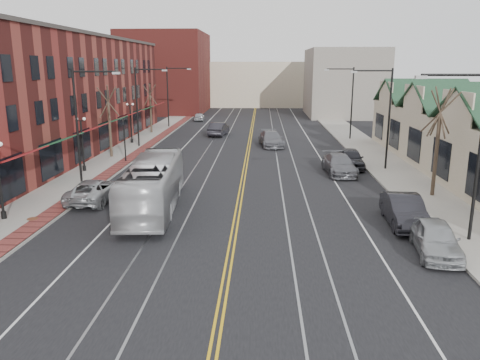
# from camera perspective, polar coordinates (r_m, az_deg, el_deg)

# --- Properties ---
(ground) EXTENTS (160.00, 160.00, 0.00)m
(ground) POSITION_cam_1_polar(r_m,az_deg,el_deg) (18.02, -2.06, -13.89)
(ground) COLOR black
(ground) RESTS_ON ground
(sidewalk_left) EXTENTS (4.00, 120.00, 0.15)m
(sidewalk_left) POSITION_cam_1_polar(r_m,az_deg,el_deg) (39.19, -17.32, 0.97)
(sidewalk_left) COLOR gray
(sidewalk_left) RESTS_ON ground
(sidewalk_right) EXTENTS (4.00, 120.00, 0.15)m
(sidewalk_right) POSITION_cam_1_polar(r_m,az_deg,el_deg) (38.34, 18.73, 0.59)
(sidewalk_right) COLOR gray
(sidewalk_right) RESTS_ON ground
(building_left) EXTENTS (10.00, 50.00, 11.00)m
(building_left) POSITION_cam_1_polar(r_m,az_deg,el_deg) (47.57, -22.98, 9.30)
(building_left) COLOR maroon
(building_left) RESTS_ON ground
(backdrop_left) EXTENTS (14.00, 18.00, 14.00)m
(backdrop_left) POSITION_cam_1_polar(r_m,az_deg,el_deg) (87.64, -8.94, 12.78)
(backdrop_left) COLOR maroon
(backdrop_left) RESTS_ON ground
(backdrop_mid) EXTENTS (22.00, 14.00, 9.00)m
(backdrop_mid) POSITION_cam_1_polar(r_m,az_deg,el_deg) (100.97, 1.97, 11.64)
(backdrop_mid) COLOR #BAAC8F
(backdrop_mid) RESTS_ON ground
(backdrop_right) EXTENTS (12.00, 16.00, 11.00)m
(backdrop_right) POSITION_cam_1_polar(r_m,az_deg,el_deg) (82.08, 12.52, 11.52)
(backdrop_right) COLOR slate
(backdrop_right) RESTS_ON ground
(streetlight_l_1) EXTENTS (3.33, 0.25, 8.00)m
(streetlight_l_1) POSITION_cam_1_polar(r_m,az_deg,el_deg) (34.39, -18.65, 7.53)
(streetlight_l_1) COLOR black
(streetlight_l_1) RESTS_ON sidewalk_left
(streetlight_l_2) EXTENTS (3.33, 0.25, 8.00)m
(streetlight_l_2) POSITION_cam_1_polar(r_m,az_deg,el_deg) (49.59, -11.98, 9.67)
(streetlight_l_2) COLOR black
(streetlight_l_2) RESTS_ON sidewalk_left
(streetlight_l_3) EXTENTS (3.33, 0.25, 8.00)m
(streetlight_l_3) POSITION_cam_1_polar(r_m,az_deg,el_deg) (65.17, -8.43, 10.75)
(streetlight_l_3) COLOR black
(streetlight_l_3) RESTS_ON sidewalk_left
(streetlight_r_0) EXTENTS (3.33, 0.25, 8.00)m
(streetlight_r_0) POSITION_cam_1_polar(r_m,az_deg,el_deg) (24.16, 26.35, 4.42)
(streetlight_r_0) COLOR black
(streetlight_r_0) RESTS_ON sidewalk_right
(streetlight_r_1) EXTENTS (3.33, 0.25, 8.00)m
(streetlight_r_1) POSITION_cam_1_polar(r_m,az_deg,el_deg) (39.25, 17.15, 8.34)
(streetlight_r_1) COLOR black
(streetlight_r_1) RESTS_ON sidewalk_right
(streetlight_r_2) EXTENTS (3.33, 0.25, 8.00)m
(streetlight_r_2) POSITION_cam_1_polar(r_m,az_deg,el_deg) (54.85, 13.06, 9.99)
(streetlight_r_2) COLOR black
(streetlight_r_2) RESTS_ON sidewalk_right
(lamppost_l_1) EXTENTS (0.84, 0.28, 4.27)m
(lamppost_l_1) POSITION_cam_1_polar(r_m,az_deg,el_deg) (28.46, -27.25, -0.26)
(lamppost_l_1) COLOR black
(lamppost_l_1) RESTS_ON sidewalk_left
(lamppost_l_2) EXTENTS (0.84, 0.28, 4.27)m
(lamppost_l_2) POSITION_cam_1_polar(r_m,az_deg,el_deg) (39.08, -18.65, 4.02)
(lamppost_l_2) COLOR black
(lamppost_l_2) RESTS_ON sidewalk_left
(lamppost_l_3) EXTENTS (0.84, 0.28, 4.27)m
(lamppost_l_3) POSITION_cam_1_polar(r_m,az_deg,el_deg) (52.23, -13.15, 6.69)
(lamppost_l_3) COLOR black
(lamppost_l_3) RESTS_ON sidewalk_left
(tree_left_near) EXTENTS (1.78, 1.37, 6.48)m
(tree_left_near) POSITION_cam_1_polar(r_m,az_deg,el_deg) (44.40, -15.64, 7.05)
(tree_left_near) COLOR #382B21
(tree_left_near) RESTS_ON sidewalk_left
(tree_left_far) EXTENTS (1.66, 1.28, 6.02)m
(tree_left_far) POSITION_cam_1_polar(r_m,az_deg,el_deg) (59.75, -10.85, 8.70)
(tree_left_far) COLOR #382B21
(tree_left_far) RESTS_ON sidewalk_left
(tree_right_mid) EXTENTS (1.90, 1.46, 6.93)m
(tree_right_mid) POSITION_cam_1_polar(r_m,az_deg,el_deg) (32.22, 22.94, 4.49)
(tree_right_mid) COLOR #382B21
(tree_right_mid) RESTS_ON sidewalk_right
(manhole_far) EXTENTS (0.60, 0.60, 0.02)m
(manhole_far) POSITION_cam_1_polar(r_m,az_deg,el_deg) (28.23, -23.97, -4.33)
(manhole_far) COLOR #592D19
(manhole_far) RESTS_ON sidewalk_left
(traffic_signal) EXTENTS (0.18, 0.15, 3.80)m
(traffic_signal) POSITION_cam_1_polar(r_m,az_deg,el_deg) (42.09, -13.91, 5.20)
(traffic_signal) COLOR black
(traffic_signal) RESTS_ON sidewalk_left
(transit_bus) EXTENTS (3.38, 11.04, 3.03)m
(transit_bus) POSITION_cam_1_polar(r_m,az_deg,el_deg) (28.01, -10.54, -0.59)
(transit_bus) COLOR #B9B9BB
(transit_bus) RESTS_ON ground
(parked_suv) EXTENTS (2.47, 5.16, 1.42)m
(parked_suv) POSITION_cam_1_polar(r_m,az_deg,el_deg) (30.82, -17.34, -1.21)
(parked_suv) COLOR #A3A7AA
(parked_suv) RESTS_ON ground
(parked_car_a) EXTENTS (2.35, 4.64, 1.52)m
(parked_car_a) POSITION_cam_1_polar(r_m,az_deg,el_deg) (23.07, 22.77, -6.58)
(parked_car_a) COLOR #9DA1A4
(parked_car_a) RESTS_ON ground
(parked_car_b) EXTENTS (1.94, 4.99, 1.62)m
(parked_car_b) POSITION_cam_1_polar(r_m,az_deg,el_deg) (26.54, 19.38, -3.54)
(parked_car_b) COLOR black
(parked_car_b) RESTS_ON ground
(parked_car_c) EXTENTS (2.45, 5.39, 1.53)m
(parked_car_c) POSITION_cam_1_polar(r_m,az_deg,el_deg) (37.65, 12.02, 1.87)
(parked_car_c) COLOR slate
(parked_car_c) RESTS_ON ground
(parked_car_d) EXTENTS (2.02, 4.81, 1.62)m
(parked_car_d) POSITION_cam_1_polar(r_m,az_deg,el_deg) (40.06, 13.31, 2.58)
(parked_car_d) COLOR #212227
(parked_car_d) RESTS_ON ground
(distant_car_left) EXTENTS (2.33, 5.09, 1.62)m
(distant_car_left) POSITION_cam_1_polar(r_m,az_deg,el_deg) (57.28, -2.63, 6.24)
(distant_car_left) COLOR #242328
(distant_car_left) RESTS_ON ground
(distant_car_right) EXTENTS (2.93, 5.70, 1.58)m
(distant_car_right) POSITION_cam_1_polar(r_m,az_deg,el_deg) (49.66, 3.82, 5.02)
(distant_car_right) COLOR slate
(distant_car_right) RESTS_ON ground
(distant_car_far) EXTENTS (1.73, 3.82, 1.27)m
(distant_car_far) POSITION_cam_1_polar(r_m,az_deg,el_deg) (72.79, -4.98, 7.69)
(distant_car_far) COLOR #ABAFB3
(distant_car_far) RESTS_ON ground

